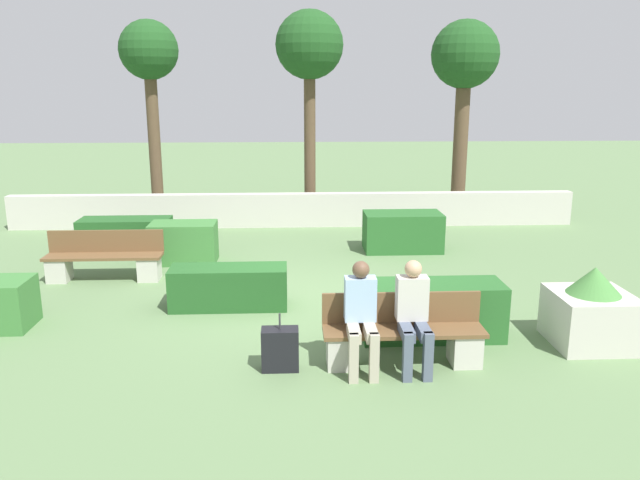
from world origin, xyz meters
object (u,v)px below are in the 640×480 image
tree_center_right (465,63)px  suitcase (280,349)px  bench_left_side (104,261)px  bench_front (403,338)px  tree_leftmost (149,59)px  tree_center_left (309,51)px  planter_corner_left (591,311)px  person_seated_man (361,312)px  person_seated_woman (414,311)px

tree_center_right → suitcase: bearing=-116.2°
bench_left_side → suitcase: bearing=-53.9°
bench_front → tree_center_right: size_ratio=0.39×
tree_leftmost → tree_center_left: size_ratio=0.96×
tree_leftmost → tree_center_left: (4.07, -0.51, 0.19)m
planter_corner_left → tree_center_right: (0.59, 9.02, 3.52)m
bench_front → bench_left_side: same height
bench_left_side → planter_corner_left: 8.00m
tree_leftmost → tree_center_right: bearing=-0.1°
tree_center_left → tree_center_right: size_ratio=1.03×
person_seated_man → tree_center_right: (3.74, 9.66, 3.23)m
person_seated_man → person_seated_woman: (0.63, 0.00, 0.00)m
bench_front → tree_center_right: (3.20, 9.51, 3.64)m
planter_corner_left → tree_center_left: bearing=112.2°
tree_center_left → tree_leftmost: bearing=172.9°
person_seated_man → tree_center_right: bearing=68.8°
person_seated_man → tree_center_left: tree_center_left is taller
bench_left_side → tree_leftmost: (-0.23, 5.81, 3.70)m
bench_front → bench_left_side: 6.00m
bench_front → person_seated_man: bearing=-165.4°
bench_front → person_seated_man: 0.69m
bench_left_side → tree_leftmost: tree_leftmost is taller
person_seated_man → suitcase: bearing=177.5°
bench_front → bench_left_side: size_ratio=0.98×
bench_left_side → person_seated_woman: size_ratio=1.52×
planter_corner_left → tree_leftmost: bearing=129.9°
person_seated_woman → tree_leftmost: tree_leftmost is taller
bench_front → bench_left_side: bearing=141.7°
tree_center_right → tree_leftmost: bearing=179.9°
suitcase → bench_front: bearing=3.7°
person_seated_man → person_seated_woman: 0.63m
bench_left_side → bench_front: bearing=-42.0°
person_seated_man → person_seated_woman: bearing=0.0°
suitcase → bench_left_side: bearing=129.9°
tree_leftmost → suitcase: bearing=-70.5°
planter_corner_left → suitcase: (-4.13, -0.59, -0.20)m
bench_front → tree_center_right: tree_center_right is taller
person_seated_man → suitcase: 1.09m
tree_leftmost → tree_center_right: (8.14, -0.01, -0.07)m
person_seated_woman → tree_center_left: 9.84m
person_seated_woman → person_seated_man: bearing=-180.0°
person_seated_woman → suitcase: person_seated_woman is taller
tree_center_left → bench_front: bearing=-84.5°
planter_corner_left → tree_leftmost: 12.31m
planter_corner_left → tree_center_left: (-3.48, 8.52, 3.77)m
tree_center_left → suitcase: bearing=-94.1°
tree_leftmost → tree_center_right: tree_center_right is taller
person_seated_woman → tree_leftmost: 11.38m
planter_corner_left → tree_center_left: tree_center_left is taller
bench_left_side → person_seated_man: bearing=-46.6°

